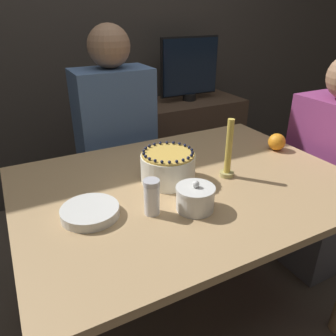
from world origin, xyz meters
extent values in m
plane|color=#4C4238|center=(0.00, 0.00, 0.00)|extent=(12.00, 12.00, 0.00)
cube|color=#38332D|center=(0.00, 1.40, 1.30)|extent=(8.00, 0.05, 2.60)
cube|color=tan|center=(0.00, 0.00, 0.71)|extent=(1.29, 0.94, 0.03)
cylinder|color=tan|center=(-0.58, 0.41, 0.35)|extent=(0.07, 0.07, 0.69)
cylinder|color=tan|center=(0.58, 0.41, 0.35)|extent=(0.07, 0.07, 0.69)
cylinder|color=white|center=(-0.06, 0.04, 0.78)|extent=(0.21, 0.21, 0.11)
cylinder|color=gold|center=(-0.06, 0.04, 0.84)|extent=(0.20, 0.20, 0.01)
sphere|color=#191E3D|center=(0.03, 0.04, 0.85)|extent=(0.01, 0.01, 0.01)
sphere|color=#191E3D|center=(0.03, 0.07, 0.85)|extent=(0.01, 0.01, 0.01)
sphere|color=#191E3D|center=(0.02, 0.09, 0.85)|extent=(0.01, 0.01, 0.01)
sphere|color=#191E3D|center=(0.00, 0.11, 0.85)|extent=(0.01, 0.01, 0.01)
sphere|color=#191E3D|center=(-0.02, 0.12, 0.85)|extent=(0.01, 0.01, 0.01)
sphere|color=#191E3D|center=(-0.05, 0.13, 0.85)|extent=(0.01, 0.01, 0.01)
sphere|color=#191E3D|center=(-0.07, 0.13, 0.85)|extent=(0.01, 0.01, 0.01)
sphere|color=#191E3D|center=(-0.10, 0.12, 0.85)|extent=(0.01, 0.01, 0.01)
sphere|color=#191E3D|center=(-0.12, 0.11, 0.85)|extent=(0.01, 0.01, 0.01)
sphere|color=#191E3D|center=(-0.14, 0.09, 0.85)|extent=(0.01, 0.01, 0.01)
sphere|color=#191E3D|center=(-0.15, 0.07, 0.85)|extent=(0.01, 0.01, 0.01)
sphere|color=#191E3D|center=(-0.15, 0.04, 0.85)|extent=(0.01, 0.01, 0.01)
sphere|color=#191E3D|center=(-0.15, 0.01, 0.85)|extent=(0.01, 0.01, 0.01)
sphere|color=#191E3D|center=(-0.14, -0.01, 0.85)|extent=(0.01, 0.01, 0.01)
sphere|color=#191E3D|center=(-0.12, -0.03, 0.85)|extent=(0.01, 0.01, 0.01)
sphere|color=#191E3D|center=(-0.10, -0.04, 0.85)|extent=(0.01, 0.01, 0.01)
sphere|color=#191E3D|center=(-0.07, -0.05, 0.85)|extent=(0.01, 0.01, 0.01)
sphere|color=#191E3D|center=(-0.05, -0.05, 0.85)|extent=(0.01, 0.01, 0.01)
sphere|color=#191E3D|center=(-0.02, -0.04, 0.85)|extent=(0.01, 0.01, 0.01)
sphere|color=#191E3D|center=(0.00, -0.03, 0.85)|extent=(0.01, 0.01, 0.01)
sphere|color=#191E3D|center=(0.02, -0.01, 0.85)|extent=(0.01, 0.01, 0.01)
sphere|color=#191E3D|center=(0.03, 0.01, 0.85)|extent=(0.01, 0.01, 0.01)
cylinder|color=silver|center=(-0.07, -0.18, 0.76)|extent=(0.13, 0.13, 0.07)
cylinder|color=silver|center=(-0.07, -0.18, 0.80)|extent=(0.13, 0.13, 0.01)
sphere|color=silver|center=(-0.07, -0.18, 0.82)|extent=(0.02, 0.02, 0.02)
cylinder|color=white|center=(-0.21, -0.14, 0.77)|extent=(0.05, 0.05, 0.10)
cylinder|color=silver|center=(-0.21, -0.14, 0.84)|extent=(0.05, 0.05, 0.02)
cylinder|color=silver|center=(-0.40, -0.06, 0.73)|extent=(0.19, 0.19, 0.01)
cylinder|color=silver|center=(-0.40, -0.06, 0.73)|extent=(0.19, 0.19, 0.01)
cylinder|color=silver|center=(-0.40, -0.06, 0.74)|extent=(0.19, 0.19, 0.01)
cylinder|color=silver|center=(-0.40, -0.06, 0.75)|extent=(0.19, 0.19, 0.01)
cylinder|color=tan|center=(0.17, -0.03, 0.73)|extent=(0.06, 0.06, 0.02)
cylinder|color=gold|center=(0.17, -0.03, 0.85)|extent=(0.03, 0.03, 0.22)
sphere|color=orange|center=(0.54, 0.08, 0.76)|extent=(0.08, 0.08, 0.08)
cube|color=#2D2D38|center=(-0.06, 0.67, 0.23)|extent=(0.34, 0.34, 0.45)
cube|color=#4C6B99|center=(-0.06, 0.67, 0.76)|extent=(0.40, 0.24, 0.61)
sphere|color=#9E7556|center=(-0.06, 0.67, 1.17)|extent=(0.21, 0.21, 0.21)
cube|color=#595960|center=(0.84, -0.01, 0.23)|extent=(0.34, 0.34, 0.45)
cube|color=#8C3872|center=(0.84, -0.01, 0.70)|extent=(0.24, 0.40, 0.50)
cube|color=#4C3828|center=(0.69, 1.14, 0.35)|extent=(0.80, 0.44, 0.70)
cylinder|color=black|center=(0.69, 1.14, 0.73)|extent=(0.10, 0.10, 0.05)
cube|color=black|center=(0.69, 1.14, 0.95)|extent=(0.47, 0.02, 0.41)
cube|color=black|center=(0.69, 1.14, 0.95)|extent=(0.44, 0.03, 0.39)
camera|label=1|loc=(-0.59, -0.96, 1.33)|focal=35.00mm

